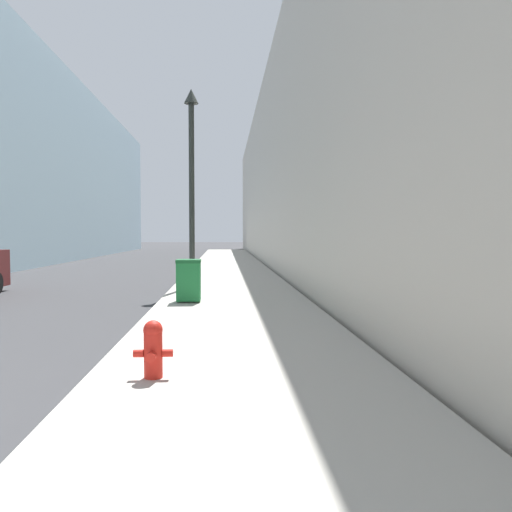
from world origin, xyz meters
TOP-DOWN VIEW (x-y plane):
  - sidewalk_right at (5.63, 18.00)m, footprint 3.79×60.00m
  - building_right_stone at (13.62, 26.00)m, footprint 12.00×60.00m
  - fire_hydrant at (4.54, 1.76)m, footprint 0.46×0.34m
  - trash_bin at (4.50, 8.27)m, footprint 0.59×0.61m
  - lamppost at (4.36, 11.67)m, footprint 0.45×0.45m

SIDE VIEW (x-z plane):
  - sidewalk_right at x=5.63m, z-range 0.00..0.14m
  - fire_hydrant at x=4.54m, z-range 0.16..0.83m
  - trash_bin at x=4.50m, z-range 0.16..1.20m
  - lamppost at x=4.36m, z-range 0.62..6.77m
  - building_right_stone at x=13.62m, z-range 0.00..10.69m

